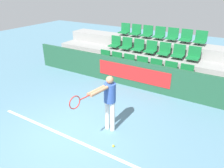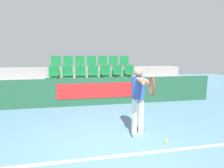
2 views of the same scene
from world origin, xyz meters
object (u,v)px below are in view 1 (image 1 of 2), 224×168
object	(u,v)px
stadium_chair_3	(141,65)
stadium_chair_8	(126,45)
stadium_chair_11	(164,51)
stadium_chair_15	(136,32)
stadium_chair_6	(186,74)
stadium_chair_9	(138,47)
stadium_chair_1	(116,60)
stadium_chair_12	(178,53)
stadium_chair_14	(125,30)
stadium_chair_5	(170,71)
stadium_chair_10	(151,49)
stadium_chair_19	(186,37)
stadium_chair_13	(194,55)
tennis_ball	(113,146)
stadium_chair_18	(172,36)
stadium_chair_20	(200,39)
stadium_chair_4	(155,68)
stadium_chair_7	(115,43)
stadium_chair_16	(147,33)
tennis_player	(108,99)
stadium_chair_0	(104,58)
stadium_chair_17	(159,34)
stadium_chair_2	(128,62)

from	to	relation	value
stadium_chair_3	stadium_chair_8	size ratio (longest dim) A/B	1.00
stadium_chair_11	stadium_chair_15	bearing A→B (deg)	152.64
stadium_chair_6	stadium_chair_9	world-z (taller)	stadium_chair_9
stadium_chair_1	stadium_chair_12	distance (m)	2.67
stadium_chair_14	stadium_chair_15	size ratio (longest dim) A/B	1.00
stadium_chair_5	stadium_chair_11	distance (m)	1.23
stadium_chair_10	stadium_chair_15	distance (m)	1.62
stadium_chair_8	stadium_chair_11	distance (m)	1.84
stadium_chair_14	stadium_chair_19	bearing A→B (deg)	0.00
stadium_chair_13	tennis_ball	size ratio (longest dim) A/B	9.03
stadium_chair_9	stadium_chair_11	world-z (taller)	same
stadium_chair_12	stadium_chair_18	size ratio (longest dim) A/B	1.00
stadium_chair_20	tennis_ball	xyz separation A→B (m)	(-0.66, -6.09, -1.62)
stadium_chair_4	stadium_chair_5	distance (m)	0.61
stadium_chair_7	stadium_chair_15	world-z (taller)	stadium_chair_15
stadium_chair_5	stadium_chair_19	size ratio (longest dim) A/B	1.00
stadium_chair_16	tennis_player	distance (m)	5.75
stadium_chair_7	stadium_chair_18	size ratio (longest dim) A/B	1.00
stadium_chair_3	stadium_chair_18	world-z (taller)	stadium_chair_18
stadium_chair_13	stadium_chair_15	size ratio (longest dim) A/B	1.00
stadium_chair_0	stadium_chair_5	world-z (taller)	same
stadium_chair_9	stadium_chair_12	world-z (taller)	same
stadium_chair_6	stadium_chair_8	size ratio (longest dim) A/B	1.00
stadium_chair_8	stadium_chair_15	bearing A→B (deg)	90.00
stadium_chair_18	tennis_player	bearing A→B (deg)	-89.18
tennis_ball	stadium_chair_18	bearing A→B (deg)	95.29
stadium_chair_13	stadium_chair_16	size ratio (longest dim) A/B	1.00
stadium_chair_9	stadium_chair_10	size ratio (longest dim) A/B	1.00
stadium_chair_20	tennis_player	bearing A→B (deg)	-101.66
stadium_chair_7	tennis_player	size ratio (longest dim) A/B	0.36
stadium_chair_12	stadium_chair_20	size ratio (longest dim) A/B	1.00
stadium_chair_15	stadium_chair_6	bearing A→B (deg)	-31.84
stadium_chair_14	stadium_chair_10	bearing A→B (deg)	-27.36
stadium_chair_7	stadium_chair_8	xyz separation A→B (m)	(0.61, 0.00, 0.00)
stadium_chair_1	stadium_chair_4	bearing A→B (deg)	0.00
stadium_chair_10	stadium_chair_6	bearing A→B (deg)	-27.36
stadium_chair_19	stadium_chair_20	world-z (taller)	same
stadium_chair_9	stadium_chair_16	bearing A→B (deg)	90.00
stadium_chair_6	stadium_chair_16	xyz separation A→B (m)	(-2.45, 1.90, 0.93)
stadium_chair_17	stadium_chair_9	bearing A→B (deg)	-122.79
stadium_chair_4	stadium_chair_20	distance (m)	2.45
stadium_chair_11	stadium_chair_13	xyz separation A→B (m)	(1.23, 0.00, 0.00)
stadium_chair_5	tennis_player	distance (m)	3.71
stadium_chair_8	stadium_chair_15	size ratio (longest dim) A/B	1.00
stadium_chair_20	stadium_chair_18	bearing A→B (deg)	180.00
stadium_chair_2	stadium_chair_5	size ratio (longest dim) A/B	1.00
stadium_chair_20	stadium_chair_9	bearing A→B (deg)	-158.79
stadium_chair_7	tennis_player	distance (m)	5.26
stadium_chair_3	stadium_chair_17	xyz separation A→B (m)	(0.00, 1.90, 0.93)
stadium_chair_13	stadium_chair_9	bearing A→B (deg)	180.00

